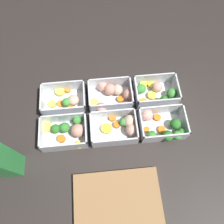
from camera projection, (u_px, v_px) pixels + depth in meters
name	position (u px, v px, depth m)	size (l,w,h in m)	color
ground_plane	(112.00, 114.00, 0.83)	(4.00, 4.00, 0.00)	#282321
container_near_left	(156.00, 92.00, 0.84)	(0.16, 0.14, 0.07)	silver
container_near_center	(111.00, 95.00, 0.84)	(0.18, 0.15, 0.07)	silver
container_near_right	(66.00, 100.00, 0.83)	(0.16, 0.12, 0.07)	silver
container_far_left	(163.00, 127.00, 0.78)	(0.17, 0.13, 0.07)	silver
container_far_center	(121.00, 127.00, 0.78)	(0.17, 0.12, 0.07)	silver
container_far_right	(67.00, 131.00, 0.78)	(0.17, 0.12, 0.07)	silver
juice_carton	(2.00, 162.00, 0.67)	(0.07, 0.07, 0.20)	green
cutting_board	(117.00, 199.00, 0.70)	(0.28, 0.18, 0.02)	olive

